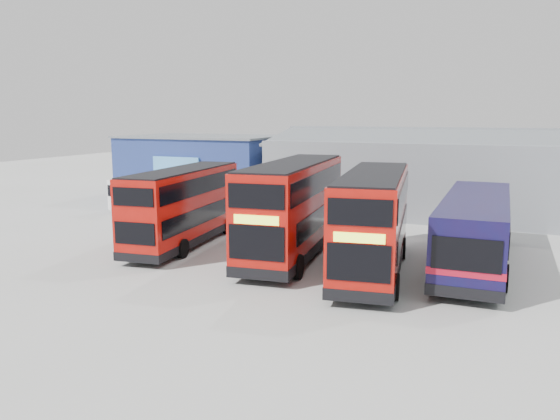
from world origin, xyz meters
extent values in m
plane|color=#A8A9A3|center=(0.00, 0.00, 0.00)|extent=(120.00, 120.00, 0.00)
cube|color=navy|center=(-14.00, 18.00, 2.50)|extent=(12.00, 8.00, 5.00)
cube|color=slate|center=(-14.00, 18.00, 5.05)|extent=(12.30, 8.30, 0.15)
cube|color=#54A7F0|center=(-14.00, 13.90, 3.00)|extent=(3.96, 0.15, 1.40)
cube|color=gray|center=(8.00, 20.00, 2.50)|extent=(30.00, 12.00, 5.00)
cube|color=slate|center=(8.00, 17.20, 5.25)|extent=(30.50, 6.33, 1.29)
cube|color=slate|center=(8.00, 22.80, 5.25)|extent=(30.50, 6.33, 1.29)
cube|color=#B6110A|center=(-6.64, 3.62, 2.13)|extent=(3.28, 9.62, 3.64)
cube|color=black|center=(-6.64, 3.62, 0.49)|extent=(3.32, 9.66, 0.40)
cube|color=black|center=(-5.47, 3.39, 1.71)|extent=(0.94, 7.95, 0.85)
cube|color=black|center=(-7.74, 3.14, 1.71)|extent=(0.94, 7.95, 0.85)
cube|color=black|center=(-5.51, 3.75, 3.23)|extent=(1.04, 8.84, 0.85)
cube|color=black|center=(-7.78, 3.49, 3.23)|extent=(1.04, 8.84, 0.85)
cube|color=black|center=(-7.17, 8.33, 1.62)|extent=(2.01, 0.27, 1.21)
cube|color=black|center=(-7.17, 8.33, 3.23)|extent=(2.01, 0.27, 0.85)
cube|color=#D5F032|center=(-7.17, 8.33, 2.43)|extent=(1.61, 0.22, 0.31)
cube|color=black|center=(-6.12, -1.09, 1.62)|extent=(1.97, 0.26, 0.99)
cube|color=black|center=(-6.12, -1.09, 3.23)|extent=(1.97, 0.26, 0.81)
cube|color=black|center=(-6.64, 3.62, 3.97)|extent=(3.13, 9.48, 0.09)
cylinder|color=black|center=(-5.94, 7.00, 0.47)|extent=(0.39, 0.96, 0.93)
cylinder|color=black|center=(-8.08, 6.76, 0.47)|extent=(0.39, 0.96, 0.93)
cylinder|color=black|center=(-5.31, 1.37, 0.47)|extent=(0.39, 0.96, 0.93)
cylinder|color=black|center=(-7.45, 1.13, 0.47)|extent=(0.39, 0.96, 0.93)
cube|color=#B6110A|center=(-0.64, 3.92, 2.41)|extent=(3.70, 10.89, 4.12)
cube|color=black|center=(-0.64, 3.92, 0.56)|extent=(3.74, 10.93, 0.46)
cube|color=black|center=(-1.96, 4.19, 1.93)|extent=(1.05, 9.00, 0.97)
cube|color=black|center=(0.60, 4.47, 1.93)|extent=(1.05, 9.00, 0.97)
cube|color=black|center=(-1.92, 3.78, 3.66)|extent=(1.16, 10.01, 0.97)
cube|color=black|center=(0.65, 4.07, 3.66)|extent=(1.16, 10.01, 0.97)
cube|color=black|center=(-0.05, -1.40, 1.83)|extent=(2.28, 0.30, 1.37)
cube|color=black|center=(-0.05, -1.40, 3.66)|extent=(2.28, 0.30, 0.97)
cube|color=#D5F032|center=(-0.04, -1.41, 2.74)|extent=(1.82, 0.24, 0.36)
cube|color=black|center=(-1.22, 9.25, 1.83)|extent=(2.23, 0.30, 1.12)
cube|color=black|center=(-1.22, 9.25, 3.66)|extent=(2.23, 0.30, 0.91)
cube|color=black|center=(-0.64, 3.92, 4.49)|extent=(3.53, 10.72, 0.10)
cylinder|color=black|center=(-1.44, 0.10, 0.53)|extent=(0.44, 1.09, 1.06)
cylinder|color=black|center=(0.99, 0.37, 0.53)|extent=(0.44, 1.09, 1.06)
cylinder|color=black|center=(-2.14, 6.47, 0.53)|extent=(0.44, 1.09, 1.06)
cylinder|color=black|center=(0.28, 6.74, 0.53)|extent=(0.44, 1.09, 1.06)
cube|color=#B6110A|center=(3.56, 2.68, 2.31)|extent=(3.89, 10.47, 3.95)
cube|color=black|center=(3.56, 2.68, 0.54)|extent=(3.94, 10.52, 0.44)
cube|color=black|center=(2.28, 2.89, 1.85)|extent=(1.31, 8.58, 0.93)
cube|color=black|center=(4.72, 3.25, 1.85)|extent=(1.31, 8.58, 0.93)
cube|color=black|center=(2.33, 2.50, 3.51)|extent=(1.45, 9.55, 0.93)
cube|color=black|center=(4.78, 2.86, 3.51)|extent=(1.45, 9.55, 0.93)
cube|color=black|center=(4.30, -2.40, 1.75)|extent=(2.18, 0.37, 1.32)
cube|color=black|center=(4.30, -2.40, 3.51)|extent=(2.18, 0.37, 0.93)
cube|color=#D5F032|center=(4.30, -2.41, 2.63)|extent=(1.74, 0.29, 0.34)
cube|color=black|center=(2.81, 7.76, 1.75)|extent=(2.13, 0.36, 1.07)
cube|color=black|center=(2.81, 7.76, 3.51)|extent=(2.13, 0.36, 0.88)
cube|color=black|center=(3.56, 2.68, 4.31)|extent=(3.73, 10.31, 0.10)
cylinder|color=black|center=(2.92, -1.01, 0.51)|extent=(0.46, 1.05, 1.01)
cylinder|color=black|center=(5.23, -0.67, 0.51)|extent=(0.46, 1.05, 1.01)
cylinder|color=black|center=(2.02, 5.07, 0.51)|extent=(0.46, 1.05, 1.01)
cylinder|color=black|center=(4.34, 5.41, 0.51)|extent=(0.46, 1.05, 1.01)
cube|color=#0D0D3B|center=(7.56, 5.22, 1.78)|extent=(2.84, 11.74, 2.82)
cube|color=black|center=(7.56, 5.22, 0.56)|extent=(2.88, 11.79, 0.43)
cube|color=#B80E26|center=(7.56, 5.22, 1.28)|extent=(2.87, 11.78, 0.27)
cube|color=black|center=(8.91, 4.92, 2.23)|extent=(0.20, 9.79, 1.01)
cube|color=black|center=(6.21, 4.88, 2.23)|extent=(0.20, 9.79, 1.01)
cube|color=black|center=(7.47, 11.10, 1.97)|extent=(2.39, 0.09, 1.38)
cube|color=black|center=(7.65, -0.65, 1.97)|extent=(2.34, 0.09, 1.17)
cylinder|color=black|center=(8.77, 9.39, 0.55)|extent=(0.36, 1.11, 1.11)
cylinder|color=black|center=(6.22, 9.35, 0.55)|extent=(0.36, 1.11, 1.11)
cylinder|color=black|center=(8.88, 1.94, 0.55)|extent=(0.36, 1.11, 1.11)
cylinder|color=black|center=(6.33, 1.90, 0.55)|extent=(0.36, 1.11, 1.11)
cube|color=white|center=(-14.90, 11.65, 1.36)|extent=(3.06, 5.72, 2.06)
cube|color=black|center=(-15.36, 8.96, 1.68)|extent=(1.93, 0.38, 0.76)
cube|color=black|center=(-16.29, 10.13, 1.68)|extent=(0.22, 0.97, 0.65)
cube|color=black|center=(-14.10, 9.76, 1.68)|extent=(0.22, 0.97, 0.65)
cylinder|color=black|center=(-16.24, 10.01, 0.39)|extent=(0.39, 0.81, 0.78)
cylinder|color=black|center=(-14.19, 9.66, 0.39)|extent=(0.39, 0.81, 0.78)
cylinder|color=black|center=(-15.61, 13.65, 0.39)|extent=(0.39, 0.81, 0.78)
cylinder|color=black|center=(-13.56, 13.30, 0.39)|extent=(0.39, 0.81, 0.78)
camera|label=1|loc=(8.96, -20.00, 6.72)|focal=35.00mm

